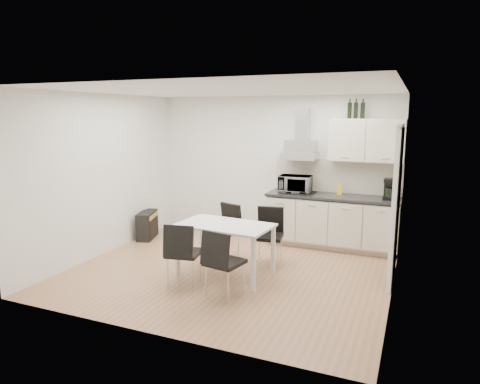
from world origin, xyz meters
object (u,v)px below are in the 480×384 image
object	(u,v)px
chair_far_right	(268,237)
chair_near_right	(225,263)
kitchenette	(335,200)
floor_speaker	(229,225)
chair_near_left	(184,254)
guitar_amp	(147,225)
dining_table	(225,230)
chair_far_left	(223,233)

from	to	relation	value
chair_far_right	chair_near_right	world-z (taller)	same
kitchenette	floor_speaker	bearing A→B (deg)	175.41
chair_near_left	guitar_amp	distance (m)	2.43
dining_table	kitchenette	bearing A→B (deg)	63.04
chair_far_right	chair_near_left	bearing A→B (deg)	46.38
kitchenette	guitar_amp	bearing A→B (deg)	-166.51
chair_near_left	floor_speaker	bearing A→B (deg)	91.07
chair_near_right	floor_speaker	bearing A→B (deg)	124.14
chair_near_right	floor_speaker	xyz separation A→B (m)	(-1.18, 2.74, -0.29)
kitchenette	chair_near_left	xyz separation A→B (m)	(-1.53, -2.46, -0.39)
kitchenette	guitar_amp	xyz separation A→B (m)	(-3.29, -0.79, -0.58)
chair_near_right	dining_table	bearing A→B (deg)	125.03
chair_far_left	chair_far_right	bearing A→B (deg)	-159.34
chair_near_right	chair_far_right	bearing A→B (deg)	94.77
dining_table	floor_speaker	distance (m)	2.31
kitchenette	dining_table	bearing A→B (deg)	-121.88
chair_far_right	guitar_amp	size ratio (longest dim) A/B	1.36
kitchenette	guitar_amp	size ratio (longest dim) A/B	3.90
chair_near_left	chair_near_right	xyz separation A→B (m)	(0.65, -0.12, 0.00)
chair_far_left	chair_near_right	distance (m)	1.40
dining_table	floor_speaker	bearing A→B (deg)	117.87
chair_far_left	floor_speaker	bearing A→B (deg)	-50.52
chair_near_right	chair_far_left	bearing A→B (deg)	126.78
dining_table	chair_near_left	xyz separation A→B (m)	(-0.35, -0.56, -0.22)
chair_near_left	floor_speaker	distance (m)	2.70
kitchenette	chair_near_left	bearing A→B (deg)	-121.92
guitar_amp	chair_far_left	bearing A→B (deg)	-34.46
chair_far_left	kitchenette	bearing A→B (deg)	-119.88
kitchenette	dining_table	xyz separation A→B (m)	(-1.18, -1.90, -0.17)
floor_speaker	guitar_amp	bearing A→B (deg)	-130.92
dining_table	floor_speaker	size ratio (longest dim) A/B	4.69
kitchenette	chair_far_right	world-z (taller)	kitchenette
guitar_amp	kitchenette	bearing A→B (deg)	-4.44
kitchenette	floor_speaker	distance (m)	2.18
chair_near_left	kitchenette	bearing A→B (deg)	47.83
guitar_amp	floor_speaker	size ratio (longest dim) A/B	2.22
dining_table	chair_far_right	world-z (taller)	chair_far_right
chair_far_right	guitar_amp	world-z (taller)	chair_far_right
chair_far_right	chair_near_right	bearing A→B (deg)	74.32
chair_far_right	floor_speaker	bearing A→B (deg)	-57.52
kitchenette	chair_far_right	distance (m)	1.54
dining_table	chair_far_left	xyz separation A→B (m)	(-0.31, 0.58, -0.22)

